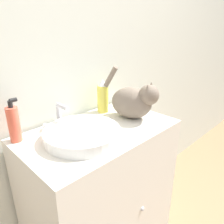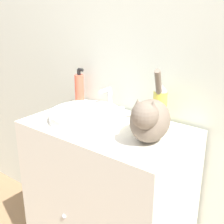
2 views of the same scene
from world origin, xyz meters
name	(u,v)px [view 1 (image 1 of 2)]	position (x,y,z in m)	size (l,w,h in m)	color
wall_back	(63,56)	(0.00, 0.52, 1.25)	(6.00, 0.05, 2.50)	silver
vanity_cabinet	(101,200)	(0.00, 0.24, 0.46)	(0.79, 0.49, 0.91)	silver
sink_basin	(82,134)	(-0.12, 0.22, 0.94)	(0.35, 0.35, 0.05)	white
faucet	(60,117)	(-0.12, 0.40, 0.97)	(0.18, 0.10, 0.13)	silver
cat	(134,101)	(0.24, 0.22, 1.01)	(0.23, 0.38, 0.28)	#7A6B5B
soap_bottle	(14,124)	(-0.34, 0.41, 1.00)	(0.06, 0.05, 0.20)	#EF6047
spray_bottle	(103,96)	(0.18, 0.40, 1.01)	(0.07, 0.07, 0.20)	#EADB4C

